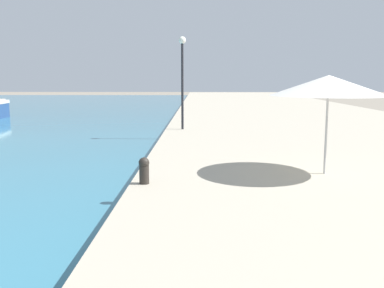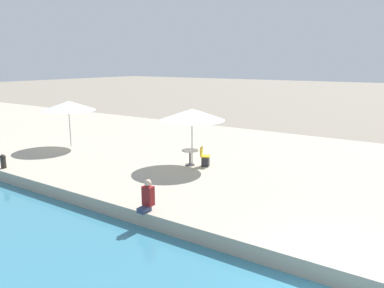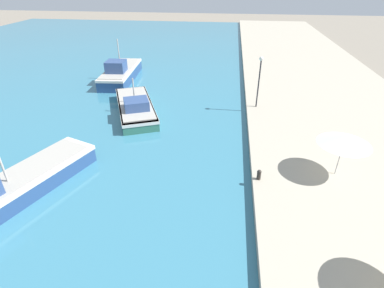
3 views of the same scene
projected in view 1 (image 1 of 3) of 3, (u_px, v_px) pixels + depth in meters
quay_promenade at (284, 116)px, 31.74m from camera, size 16.00×90.00×0.54m
cafe_umbrella_white at (328, 85)px, 11.18m from camera, size 3.06×3.06×2.63m
mooring_bollard at (144, 170)px, 10.39m from camera, size 0.26×0.26×0.65m
lamppost at (182, 67)px, 21.06m from camera, size 0.36×0.36×4.56m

